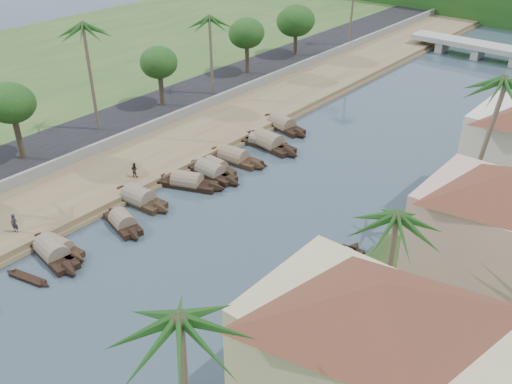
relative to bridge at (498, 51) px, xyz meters
The scene contains 35 objects.
ground 72.02m from the bridge, 90.00° to the right, with size 220.00×220.00×0.00m, color #32424B.
left_bank 54.42m from the bridge, 107.10° to the right, with size 10.00×180.00×0.80m, color brown.
right_bank 55.37m from the bridge, 69.93° to the right, with size 16.00×180.00×1.20m, color #284D1E.
road 57.49m from the bridge, 115.23° to the right, with size 8.00×180.00×1.40m, color black.
retaining_wall 55.79m from the bridge, 111.23° to the right, with size 0.40×180.00×1.10m, color slate.
far_left_fill 72.84m from the bridge, 134.44° to the right, with size 45.00×220.00×1.35m, color #284D1E.
bridge is the anchor object (origin of this frame).
building_near 76.54m from the bridge, 75.61° to the right, with size 14.85×14.85×10.20m.
building_mid 61.51m from the bridge, 70.98° to the right, with size 14.11×14.11×9.70m.
sampan_3 75.03m from the bridge, 96.79° to the right, with size 8.42×2.89×2.22m.
sampan_4 74.40m from the bridge, 96.98° to the right, with size 6.48×2.03×1.87m.
sampan_5 68.63m from the bridge, 96.66° to the right, with size 6.48×3.10×2.04m.
sampan_6 65.44m from the bridge, 98.81° to the right, with size 7.93×2.38×2.33m.
sampan_7 60.28m from the bridge, 98.40° to the right, with size 8.27×4.68×2.20m.
sampan_8 56.30m from the bridge, 99.03° to the right, with size 6.46×2.02×2.01m.
sampan_9 57.21m from the bridge, 98.63° to the right, with size 8.37×2.00×2.12m.
sampan_10 53.48m from the bridge, 99.59° to the right, with size 8.49×2.51×2.30m.
sampan_11 48.30m from the bridge, 99.89° to the right, with size 9.31×3.08×2.57m.
sampan_12 48.65m from the bridge, 100.79° to the right, with size 7.84×3.32×1.89m.
sampan_13 43.83m from the bridge, 103.51° to the right, with size 8.88×3.56×2.36m.
sampan_15 62.49m from the bridge, 80.88° to the right, with size 3.15×8.46×2.22m.
sampan_16 45.90m from the bridge, 77.31° to the right, with size 1.98×9.08×2.21m.
canoe_1 77.82m from the bridge, 95.74° to the right, with size 4.42×1.70×0.71m.
canoe_2 52.29m from the bridge, 99.20° to the right, with size 6.23×1.11×0.90m.
palm_0 84.58m from the bridge, 79.70° to the right, with size 3.20×3.20×13.50m.
palm_1 69.20m from the bridge, 76.53° to the right, with size 3.20×3.20×10.53m.
palm_2 54.55m from the bridge, 73.64° to the right, with size 3.20×3.20×14.19m.
palm_5 64.14m from the bridge, 112.32° to the right, with size 3.20×3.20×13.13m.
palm_6 48.25m from the bridge, 117.67° to the right, with size 3.20×3.20×11.20m.
tree_2 72.09m from the bridge, 109.50° to the right, with size 4.66×4.66×7.78m.
tree_3 54.63m from the bridge, 116.17° to the right, with size 4.41×4.41×7.14m.
tree_4 40.91m from the bridge, 126.26° to the right, with size 4.80×4.80×7.56m.
tree_5 32.39m from the bridge, 138.53° to the right, with size 5.51×5.51×7.44m.
person_near 76.17m from the bridge, 99.92° to the right, with size 0.62×0.40×1.69m, color #26252D.
person_far 63.82m from the bridge, 101.79° to the right, with size 0.72×0.56×1.47m, color #2C261F.
Camera 1 is at (27.10, -20.57, 27.21)m, focal length 40.00 mm.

